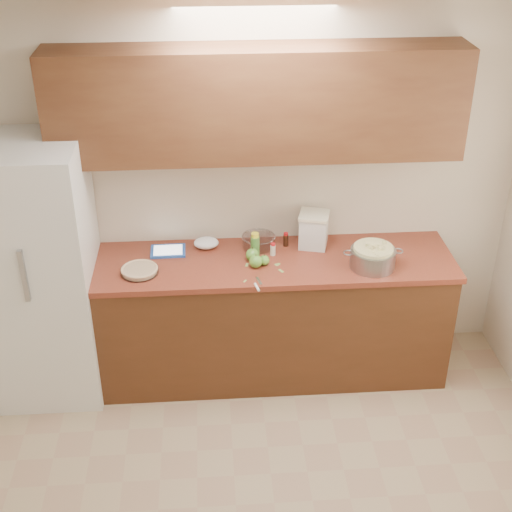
{
  "coord_description": "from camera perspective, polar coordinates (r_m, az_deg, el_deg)",
  "views": [
    {
      "loc": [
        -0.32,
        -2.65,
        3.32
      ],
      "look_at": [
        -0.02,
        1.43,
        0.98
      ],
      "focal_mm": 50.0,
      "sensor_mm": 36.0,
      "label": 1
    }
  ],
  "objects": [
    {
      "name": "mixing_bowl",
      "position": [
        4.92,
        0.2,
        1.23
      ],
      "size": [
        0.23,
        0.23,
        0.09
      ],
      "rotation": [
        0.0,
        0.0,
        -0.39
      ],
      "color": "silver",
      "rests_on": "counter_run"
    },
    {
      "name": "apple_center",
      "position": [
        4.71,
        0.66,
        -0.35
      ],
      "size": [
        0.07,
        0.07,
        0.08
      ],
      "color": "#55922F",
      "rests_on": "counter_run"
    },
    {
      "name": "apple_left",
      "position": [
        4.75,
        -0.29,
        0.09
      ],
      "size": [
        0.09,
        0.09,
        0.1
      ],
      "color": "#55922F",
      "rests_on": "counter_run"
    },
    {
      "name": "peel_a",
      "position": [
        4.55,
        -0.89,
        -2.01
      ],
      "size": [
        0.02,
        0.03,
        0.0
      ],
      "primitive_type": "cube",
      "rotation": [
        0.0,
        0.0,
        -2.14
      ],
      "color": "#8AA952",
      "rests_on": "counter_run"
    },
    {
      "name": "counter_run",
      "position": [
        5.03,
        0.2,
        -4.85
      ],
      "size": [
        2.64,
        0.68,
        0.92
      ],
      "color": "#4D2815",
      "rests_on": "ground"
    },
    {
      "name": "peel_b",
      "position": [
        4.73,
        1.77,
        -0.73
      ],
      "size": [
        0.03,
        0.03,
        0.0
      ],
      "primitive_type": "cube",
      "rotation": [
        0.0,
        0.0,
        -2.41
      ],
      "color": "#8AA952",
      "rests_on": "counter_run"
    },
    {
      "name": "tablet",
      "position": [
        4.91,
        -7.05,
        0.4
      ],
      "size": [
        0.24,
        0.18,
        0.02
      ],
      "rotation": [
        0.0,
        0.0,
        0.02
      ],
      "color": "#2350AB",
      "rests_on": "counter_run"
    },
    {
      "name": "cinnamon_shaker",
      "position": [
        4.82,
        1.36,
        0.53
      ],
      "size": [
        0.04,
        0.04,
        0.09
      ],
      "rotation": [
        0.0,
        0.0,
        -0.31
      ],
      "color": "beige",
      "rests_on": "counter_run"
    },
    {
      "name": "colander",
      "position": [
        4.74,
        9.32,
        -0.09
      ],
      "size": [
        0.4,
        0.3,
        0.15
      ],
      "rotation": [
        0.0,
        0.0,
        0.06
      ],
      "color": "gray",
      "rests_on": "counter_run"
    },
    {
      "name": "flour_canister",
      "position": [
        4.92,
        4.63,
        2.13
      ],
      "size": [
        0.24,
        0.24,
        0.25
      ],
      "rotation": [
        0.0,
        0.0,
        -0.25
      ],
      "color": "silver",
      "rests_on": "counter_run"
    },
    {
      "name": "pie",
      "position": [
        4.69,
        -9.3,
        -1.14
      ],
      "size": [
        0.25,
        0.25,
        0.04
      ],
      "rotation": [
        0.0,
        0.0,
        0.34
      ],
      "color": "silver",
      "rests_on": "counter_run"
    },
    {
      "name": "upper_cabinets",
      "position": [
        4.51,
        0.08,
        12.09
      ],
      "size": [
        2.6,
        0.34,
        0.7
      ],
      "primitive_type": "cube",
      "color": "#57331A",
      "rests_on": "room_shell"
    },
    {
      "name": "peel_e",
      "position": [
        4.73,
        -0.73,
        -0.72
      ],
      "size": [
        0.03,
        0.04,
        0.0
      ],
      "primitive_type": "cube",
      "rotation": [
        0.0,
        0.0,
        1.32
      ],
      "color": "#8AA952",
      "rests_on": "counter_run"
    },
    {
      "name": "lemon_bottle",
      "position": [
        4.81,
        -0.07,
        0.94
      ],
      "size": [
        0.06,
        0.06,
        0.16
      ],
      "rotation": [
        0.0,
        0.0,
        -0.35
      ],
      "color": "#4C8C38",
      "rests_on": "counter_run"
    },
    {
      "name": "apple_front",
      "position": [
        4.68,
        -0.01,
        -0.43
      ],
      "size": [
        0.09,
        0.09,
        0.1
      ],
      "color": "#55922F",
      "rests_on": "counter_run"
    },
    {
      "name": "peel_d",
      "position": [
        4.74,
        1.72,
        -0.65
      ],
      "size": [
        0.04,
        0.03,
        0.0
      ],
      "primitive_type": "cube",
      "rotation": [
        0.0,
        0.0,
        0.4
      ],
      "color": "#8AA952",
      "rests_on": "counter_run"
    },
    {
      "name": "room_shell",
      "position": [
        3.35,
        2.13,
        -7.33
      ],
      "size": [
        3.6,
        3.6,
        3.6
      ],
      "color": "tan",
      "rests_on": "ground"
    },
    {
      "name": "peel_c",
      "position": [
        4.66,
        2.02,
        -1.2
      ],
      "size": [
        0.04,
        0.05,
        0.0
      ],
      "primitive_type": "cube",
      "rotation": [
        0.0,
        0.0,
        -1.06
      ],
      "color": "#8AA952",
      "rests_on": "counter_run"
    },
    {
      "name": "paring_knife",
      "position": [
        4.49,
        0.1,
        -2.42
      ],
      "size": [
        0.06,
        0.18,
        0.02
      ],
      "rotation": [
        0.0,
        0.0,
        0.23
      ],
      "color": "gray",
      "rests_on": "counter_run"
    },
    {
      "name": "fridge",
      "position": [
        4.89,
        -16.86,
        -1.32
      ],
      "size": [
        0.7,
        0.7,
        1.8
      ],
      "primitive_type": "cube",
      "color": "silver",
      "rests_on": "ground"
    },
    {
      "name": "paper_towel",
      "position": [
        4.93,
        -4.0,
        1.06
      ],
      "size": [
        0.19,
        0.16,
        0.07
      ],
      "primitive_type": "ellipsoid",
      "rotation": [
        0.0,
        0.0,
        0.11
      ],
      "color": "white",
      "rests_on": "counter_run"
    },
    {
      "name": "vanilla_bottle",
      "position": [
        4.94,
        2.4,
        1.33
      ],
      "size": [
        0.04,
        0.04,
        0.1
      ],
      "rotation": [
        0.0,
        0.0,
        -0.23
      ],
      "color": "black",
      "rests_on": "counter_run"
    }
  ]
}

